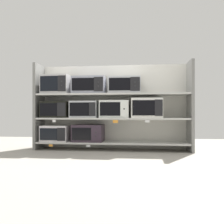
{
  "coord_description": "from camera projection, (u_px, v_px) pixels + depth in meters",
  "views": [
    {
      "loc": [
        0.47,
        -4.21,
        0.65
      ],
      "look_at": [
        0.0,
        0.0,
        0.67
      ],
      "focal_mm": 38.58,
      "sensor_mm": 36.0,
      "label": 1
    }
  ],
  "objects": [
    {
      "name": "price_tag_2",
      "position": [
        54.0,
        121.0,
        4.13
      ],
      "size": [
        0.06,
        0.0,
        0.04
      ],
      "primitive_type": "cube",
      "color": "white"
    },
    {
      "name": "microwave_7",
      "position": [
        89.0,
        85.0,
        4.28
      ],
      "size": [
        0.58,
        0.37,
        0.3
      ],
      "color": "#9699AA",
      "rests_on": "shelf_2"
    },
    {
      "name": "microwave_2",
      "position": [
        56.0,
        110.0,
        4.35
      ],
      "size": [
        0.48,
        0.42,
        0.29
      ],
      "color": "black",
      "rests_on": "shelf_1"
    },
    {
      "name": "price_tag_0",
      "position": [
        51.0,
        145.0,
        4.13
      ],
      "size": [
        0.06,
        0.0,
        0.04
      ],
      "primitive_type": "cube",
      "color": "orange"
    },
    {
      "name": "microwave_8",
      "position": [
        125.0,
        85.0,
        4.21
      ],
      "size": [
        0.55,
        0.39,
        0.29
      ],
      "color": "#B9BDC2",
      "rests_on": "shelf_2"
    },
    {
      "name": "price_tag_1",
      "position": [
        88.0,
        146.0,
        4.06
      ],
      "size": [
        0.07,
        0.0,
        0.03
      ],
      "primitive_type": "cube",
      "color": "white"
    },
    {
      "name": "microwave_6",
      "position": [
        56.0,
        85.0,
        4.35
      ],
      "size": [
        0.48,
        0.41,
        0.34
      ],
      "color": "#B6B5B5",
      "rests_on": "shelf_2"
    },
    {
      "name": "shelf_1",
      "position": [
        112.0,
        119.0,
        4.24
      ],
      "size": [
        2.63,
        0.43,
        0.03
      ],
      "primitive_type": "cube",
      "color": "beige"
    },
    {
      "name": "price_tag_4",
      "position": [
        147.0,
        121.0,
        3.95
      ],
      "size": [
        0.07,
        0.0,
        0.04
      ],
      "primitive_type": "cube",
      "color": "white"
    },
    {
      "name": "price_tag_3",
      "position": [
        115.0,
        122.0,
        4.01
      ],
      "size": [
        0.09,
        0.0,
        0.05
      ],
      "primitive_type": "cube",
      "color": "orange"
    },
    {
      "name": "back_panel",
      "position": [
        113.0,
        107.0,
        4.47
      ],
      "size": [
        2.83,
        0.04,
        1.53
      ],
      "primitive_type": "cube",
      "color": "beige",
      "rests_on": "ground"
    },
    {
      "name": "microwave_5",
      "position": [
        147.0,
        108.0,
        4.17
      ],
      "size": [
        0.53,
        0.43,
        0.34
      ],
      "color": "silver",
      "rests_on": "shelf_1"
    },
    {
      "name": "shelf_0",
      "position": [
        112.0,
        142.0,
        4.23
      ],
      "size": [
        2.63,
        0.43,
        0.03
      ],
      "primitive_type": "cube",
      "color": "beige",
      "rests_on": "ground"
    },
    {
      "name": "upright_left",
      "position": [
        39.0,
        107.0,
        4.39
      ],
      "size": [
        0.05,
        0.43,
        1.53
      ],
      "primitive_type": "cube",
      "color": "slate",
      "rests_on": "ground"
    },
    {
      "name": "ground",
      "position": [
        104.0,
        162.0,
        3.24
      ],
      "size": [
        6.63,
        6.0,
        0.02
      ],
      "primitive_type": "cube",
      "color": "gray"
    },
    {
      "name": "microwave_3",
      "position": [
        85.0,
        109.0,
        4.29
      ],
      "size": [
        0.47,
        0.42,
        0.29
      ],
      "color": "#B0B4B9",
      "rests_on": "shelf_1"
    },
    {
      "name": "microwave_0",
      "position": [
        56.0,
        133.0,
        4.34
      ],
      "size": [
        0.48,
        0.43,
        0.28
      ],
      "color": "silver",
      "rests_on": "shelf_0"
    },
    {
      "name": "microwave_4",
      "position": [
        115.0,
        109.0,
        4.23
      ],
      "size": [
        0.51,
        0.38,
        0.3
      ],
      "color": "silver",
      "rests_on": "shelf_1"
    },
    {
      "name": "microwave_1",
      "position": [
        88.0,
        133.0,
        4.28
      ],
      "size": [
        0.53,
        0.43,
        0.3
      ],
      "color": "#322632",
      "rests_on": "shelf_0"
    },
    {
      "name": "upright_right",
      "position": [
        190.0,
        106.0,
        4.09
      ],
      "size": [
        0.05,
        0.43,
        1.53
      ],
      "primitive_type": "cube",
      "color": "slate",
      "rests_on": "ground"
    },
    {
      "name": "shelf_2",
      "position": [
        112.0,
        95.0,
        4.24
      ],
      "size": [
        2.63,
        0.43,
        0.03
      ],
      "primitive_type": "cube",
      "color": "beige"
    }
  ]
}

